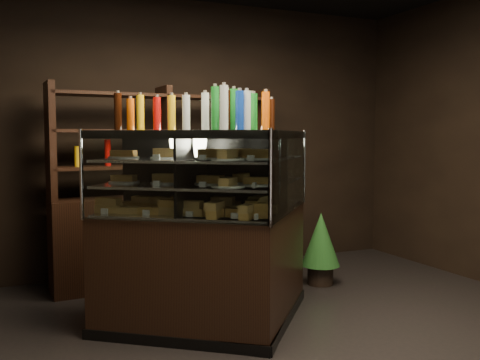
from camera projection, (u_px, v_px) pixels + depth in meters
name	position (u px, v px, depth m)	size (l,w,h in m)	color
ground	(309.00, 344.00, 3.86)	(5.00, 5.00, 0.00)	black
room_shell	(312.00, 72.00, 3.70)	(5.02, 5.02, 3.01)	black
display_case	(219.00, 261.00, 4.21)	(2.03, 1.55, 1.55)	black
food_display	(219.00, 182.00, 4.15)	(1.59, 1.09, 0.47)	gold
bottles_top	(219.00, 112.00, 4.12)	(1.41, 0.95, 0.30)	#D8590A
potted_conifer	(321.00, 238.00, 5.39)	(0.39, 0.39, 0.83)	black
back_shelving	(165.00, 223.00, 5.48)	(2.27, 0.53, 2.00)	black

